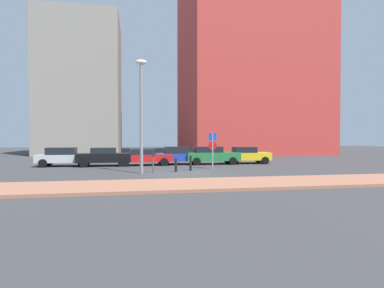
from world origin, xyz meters
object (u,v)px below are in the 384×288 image
(parked_car_silver, at_px, (64,156))
(parked_car_blue, at_px, (179,155))
(parked_car_black, at_px, (104,156))
(parking_sign_post, at_px, (213,146))
(parked_car_red, at_px, (144,157))
(parked_car_green, at_px, (212,155))
(parking_meter, at_px, (153,159))
(street_lamp, at_px, (141,107))
(traffic_bollard_near, at_px, (191,163))
(parked_car_yellow, at_px, (246,155))
(traffic_bollard_mid, at_px, (176,165))

(parked_car_silver, xyz_separation_m, parked_car_blue, (9.20, 0.11, 0.01))
(parked_car_black, relative_size, parking_sign_post, 1.61)
(parked_car_red, distance_m, parked_car_green, 5.74)
(parked_car_silver, height_order, parked_car_blue, parked_car_blue)
(parking_sign_post, xyz_separation_m, parking_meter, (-4.36, -1.61, -0.77))
(parked_car_blue, distance_m, street_lamp, 7.94)
(parked_car_red, height_order, parking_sign_post, parking_sign_post)
(parked_car_blue, bearing_deg, parking_sign_post, -67.45)
(street_lamp, xyz_separation_m, traffic_bollard_near, (3.36, 1.19, -3.69))
(parked_car_black, relative_size, parked_car_yellow, 1.06)
(parking_meter, distance_m, traffic_bollard_mid, 1.61)
(parked_car_blue, height_order, parked_car_green, parked_car_blue)
(parked_car_silver, distance_m, parking_sign_post, 11.89)
(traffic_bollard_mid, bearing_deg, traffic_bollard_near, 28.23)
(parking_meter, xyz_separation_m, traffic_bollard_mid, (1.53, 0.25, -0.44))
(traffic_bollard_mid, bearing_deg, parking_sign_post, 25.55)
(parked_car_silver, height_order, parked_car_green, parked_car_green)
(parked_car_silver, height_order, traffic_bollard_near, parked_car_silver)
(parked_car_black, bearing_deg, parking_sign_post, -26.22)
(parked_car_blue, height_order, traffic_bollard_near, parked_car_blue)
(parked_car_black, xyz_separation_m, parked_car_yellow, (12.07, 0.39, -0.01))
(parked_car_silver, xyz_separation_m, street_lamp, (5.94, -6.28, 3.43))
(street_lamp, bearing_deg, parked_car_yellow, 34.14)
(parked_car_red, relative_size, street_lamp, 0.64)
(parked_car_green, height_order, street_lamp, street_lamp)
(parking_sign_post, bearing_deg, street_lamp, -159.05)
(parked_car_black, height_order, parking_sign_post, parking_sign_post)
(parked_car_silver, distance_m, traffic_bollard_mid, 9.98)
(parked_car_red, bearing_deg, parked_car_blue, 8.01)
(street_lamp, distance_m, traffic_bollard_near, 5.13)
(parked_car_red, distance_m, parking_sign_post, 6.33)
(parked_car_red, xyz_separation_m, street_lamp, (-0.30, -5.97, 3.50))
(parked_car_silver, relative_size, parked_car_black, 0.99)
(parking_sign_post, bearing_deg, parked_car_red, 140.10)
(parked_car_silver, xyz_separation_m, parked_car_yellow, (15.16, -0.02, -0.02))
(parked_car_black, relative_size, traffic_bollard_mid, 4.80)
(parked_car_black, xyz_separation_m, parking_meter, (3.59, -5.52, 0.12))
(parking_meter, bearing_deg, parked_car_red, 94.48)
(parked_car_black, relative_size, parking_meter, 3.11)
(traffic_bollard_near, bearing_deg, parked_car_red, 122.63)
(parked_car_red, bearing_deg, parked_car_silver, 177.16)
(parked_car_black, xyz_separation_m, parked_car_blue, (6.11, 0.51, 0.02))
(parked_car_yellow, xyz_separation_m, parking_sign_post, (-4.13, -4.30, 0.89))
(parked_car_red, bearing_deg, parked_car_green, 0.90)
(parking_meter, height_order, traffic_bollard_near, parking_meter)
(parked_car_silver, height_order, parked_car_black, parked_car_silver)
(parked_car_blue, distance_m, parking_sign_post, 4.87)
(traffic_bollard_near, xyz_separation_m, traffic_bollard_mid, (-1.09, -0.59, -0.08))
(parked_car_red, bearing_deg, parked_car_yellow, 1.86)
(parked_car_silver, relative_size, parking_meter, 3.08)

